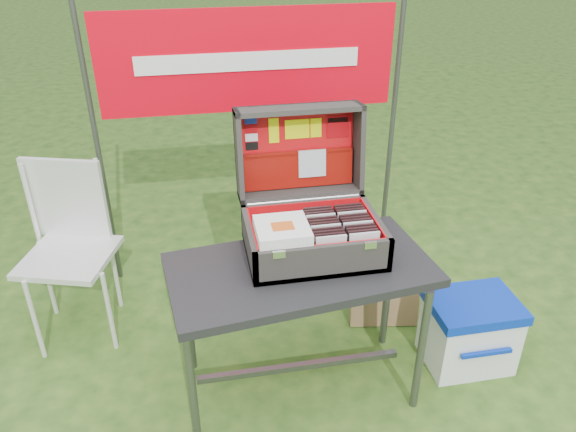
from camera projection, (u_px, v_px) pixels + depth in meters
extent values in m
plane|color=#244717|center=(286.00, 388.00, 2.70)|extent=(80.00, 80.00, 0.00)
cube|color=#242425|center=(301.00, 270.00, 2.39)|extent=(1.17, 0.69, 0.04)
cylinder|color=#59595B|center=(191.00, 383.00, 2.29)|extent=(0.04, 0.04, 0.66)
cylinder|color=#59595B|center=(421.00, 351.00, 2.45)|extent=(0.04, 0.04, 0.66)
cylinder|color=#59595B|center=(188.00, 315.00, 2.66)|extent=(0.04, 0.04, 0.66)
cylinder|color=#59595B|center=(387.00, 292.00, 2.82)|extent=(0.04, 0.04, 0.66)
cube|color=#59595B|center=(299.00, 366.00, 2.66)|extent=(0.96, 0.03, 0.03)
cube|color=#413E3B|center=(313.00, 250.00, 2.46)|extent=(0.58, 0.41, 0.02)
cube|color=#413E3B|center=(324.00, 262.00, 2.26)|extent=(0.58, 0.02, 0.16)
cube|color=#413E3B|center=(304.00, 216.00, 2.60)|extent=(0.58, 0.02, 0.16)
cube|color=#413E3B|center=(250.00, 244.00, 2.38)|extent=(0.02, 0.41, 0.16)
cube|color=#413E3B|center=(375.00, 231.00, 2.47)|extent=(0.02, 0.41, 0.16)
cube|color=red|center=(313.00, 248.00, 2.45)|extent=(0.53, 0.37, 0.01)
cube|color=silver|center=(279.00, 255.00, 2.19)|extent=(0.05, 0.01, 0.03)
cube|color=silver|center=(370.00, 245.00, 2.25)|extent=(0.05, 0.01, 0.03)
cylinder|color=silver|center=(304.00, 200.00, 2.57)|extent=(0.52, 0.02, 0.02)
cube|color=#413E3B|center=(297.00, 148.00, 2.62)|extent=(0.58, 0.07, 0.41)
cube|color=#413E3B|center=(299.00, 109.00, 2.48)|extent=(0.58, 0.16, 0.04)
cube|color=#413E3B|center=(300.00, 192.00, 2.63)|extent=(0.58, 0.16, 0.04)
cube|color=#413E3B|center=(239.00, 156.00, 2.51)|extent=(0.02, 0.20, 0.43)
cube|color=#413E3B|center=(358.00, 147.00, 2.60)|extent=(0.02, 0.20, 0.43)
cube|color=red|center=(297.00, 149.00, 2.61)|extent=(0.53, 0.05, 0.36)
cube|color=red|center=(323.00, 258.00, 2.27)|extent=(0.53, 0.01, 0.13)
cube|color=red|center=(305.00, 215.00, 2.58)|extent=(0.53, 0.01, 0.13)
cube|color=red|center=(253.00, 241.00, 2.38)|extent=(0.01, 0.37, 0.13)
cube|color=red|center=(372.00, 229.00, 2.47)|extent=(0.01, 0.37, 0.13)
cube|color=maroon|center=(298.00, 170.00, 2.63)|extent=(0.51, 0.05, 0.17)
cube|color=maroon|center=(298.00, 153.00, 2.59)|extent=(0.50, 0.02, 0.02)
cube|color=silver|center=(312.00, 163.00, 2.61)|extent=(0.13, 0.03, 0.13)
cube|color=#1933B2|center=(251.00, 120.00, 2.51)|extent=(0.06, 0.01, 0.04)
cube|color=#AC050C|center=(251.00, 129.00, 2.52)|extent=(0.06, 0.01, 0.04)
cube|color=white|center=(251.00, 138.00, 2.54)|extent=(0.06, 0.01, 0.04)
cube|color=black|center=(252.00, 146.00, 2.56)|extent=(0.06, 0.01, 0.04)
cube|color=#DCEA06|center=(274.00, 131.00, 2.55)|extent=(0.05, 0.02, 0.11)
cube|color=#DCEA06|center=(297.00, 129.00, 2.56)|extent=(0.11, 0.01, 0.09)
cube|color=#DCEA06|center=(316.00, 128.00, 2.58)|extent=(0.05, 0.01, 0.09)
cube|color=#AC050C|center=(338.00, 126.00, 2.59)|extent=(0.10, 0.02, 0.10)
cube|color=black|center=(338.00, 120.00, 2.58)|extent=(0.09, 0.01, 0.02)
cube|color=silver|center=(331.00, 252.00, 2.29)|extent=(0.13, 0.01, 0.15)
cube|color=black|center=(329.00, 249.00, 2.31)|extent=(0.13, 0.01, 0.15)
cube|color=black|center=(328.00, 246.00, 2.32)|extent=(0.13, 0.01, 0.15)
cube|color=black|center=(327.00, 243.00, 2.34)|extent=(0.13, 0.01, 0.15)
cube|color=silver|center=(325.00, 240.00, 2.36)|extent=(0.13, 0.01, 0.15)
cube|color=black|center=(324.00, 237.00, 2.38)|extent=(0.13, 0.01, 0.15)
cube|color=black|center=(323.00, 234.00, 2.40)|extent=(0.13, 0.01, 0.15)
cube|color=black|center=(322.00, 232.00, 2.42)|extent=(0.13, 0.01, 0.15)
cube|color=silver|center=(320.00, 229.00, 2.44)|extent=(0.13, 0.01, 0.15)
cube|color=black|center=(319.00, 227.00, 2.46)|extent=(0.13, 0.01, 0.15)
cube|color=black|center=(318.00, 224.00, 2.48)|extent=(0.13, 0.01, 0.15)
cube|color=black|center=(317.00, 221.00, 2.50)|extent=(0.13, 0.01, 0.15)
cube|color=silver|center=(364.00, 248.00, 2.31)|extent=(0.13, 0.01, 0.15)
cube|color=black|center=(362.00, 245.00, 2.33)|extent=(0.13, 0.01, 0.15)
cube|color=black|center=(360.00, 242.00, 2.35)|extent=(0.13, 0.01, 0.15)
cube|color=black|center=(359.00, 240.00, 2.37)|extent=(0.13, 0.01, 0.15)
cube|color=silver|center=(357.00, 237.00, 2.39)|extent=(0.13, 0.01, 0.15)
cube|color=black|center=(356.00, 234.00, 2.41)|extent=(0.13, 0.01, 0.15)
cube|color=black|center=(354.00, 231.00, 2.43)|extent=(0.13, 0.01, 0.15)
cube|color=black|center=(353.00, 229.00, 2.44)|extent=(0.13, 0.01, 0.15)
cube|color=silver|center=(351.00, 226.00, 2.46)|extent=(0.13, 0.01, 0.15)
cube|color=black|center=(350.00, 224.00, 2.48)|extent=(0.13, 0.01, 0.15)
cube|color=black|center=(348.00, 221.00, 2.50)|extent=(0.13, 0.01, 0.15)
cube|color=black|center=(347.00, 219.00, 2.52)|extent=(0.13, 0.01, 0.15)
cube|color=white|center=(282.00, 234.00, 2.30)|extent=(0.22, 0.22, 0.00)
cube|color=white|center=(282.00, 233.00, 2.30)|extent=(0.22, 0.22, 0.00)
cube|color=white|center=(282.00, 232.00, 2.29)|extent=(0.22, 0.22, 0.00)
cube|color=white|center=(282.00, 231.00, 2.29)|extent=(0.22, 0.22, 0.00)
cube|color=white|center=(282.00, 230.00, 2.29)|extent=(0.22, 0.22, 0.00)
cube|color=white|center=(282.00, 229.00, 2.29)|extent=(0.22, 0.22, 0.00)
cube|color=white|center=(282.00, 228.00, 2.28)|extent=(0.22, 0.22, 0.00)
cube|color=white|center=(282.00, 227.00, 2.28)|extent=(0.22, 0.22, 0.00)
cube|color=white|center=(282.00, 226.00, 2.28)|extent=(0.22, 0.22, 0.00)
cube|color=#D85919|center=(283.00, 226.00, 2.27)|extent=(0.09, 0.07, 0.00)
cube|color=white|center=(468.00, 335.00, 2.79)|extent=(0.41, 0.30, 0.32)
cube|color=#072DB5|center=(474.00, 306.00, 2.69)|extent=(0.43, 0.33, 0.05)
cube|color=#072DB5|center=(487.00, 353.00, 2.62)|extent=(0.25, 0.02, 0.02)
cube|color=silver|center=(69.00, 257.00, 2.84)|extent=(0.53, 0.53, 0.03)
cube|color=silver|center=(66.00, 199.00, 2.89)|extent=(0.41, 0.15, 0.44)
cylinder|color=silver|center=(35.00, 320.00, 2.77)|extent=(0.02, 0.02, 0.47)
cylinder|color=silver|center=(109.00, 312.00, 2.83)|extent=(0.02, 0.02, 0.47)
cylinder|color=silver|center=(48.00, 279.00, 3.08)|extent=(0.02, 0.02, 0.47)
cylinder|color=silver|center=(115.00, 272.00, 3.13)|extent=(0.02, 0.02, 0.47)
cylinder|color=silver|center=(30.00, 204.00, 2.87)|extent=(0.02, 0.02, 0.44)
cylinder|color=silver|center=(102.00, 198.00, 2.93)|extent=(0.02, 0.02, 0.44)
cube|color=olive|center=(385.00, 293.00, 3.04)|extent=(0.38, 0.17, 0.39)
cylinder|color=#59595B|center=(98.00, 150.00, 3.09)|extent=(0.03, 0.03, 1.70)
cylinder|color=#59595B|center=(392.00, 129.00, 3.36)|extent=(0.03, 0.03, 1.70)
cube|color=red|center=(249.00, 61.00, 3.00)|extent=(1.60, 0.02, 0.55)
cube|color=white|center=(249.00, 61.00, 2.99)|extent=(1.20, 0.00, 0.10)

